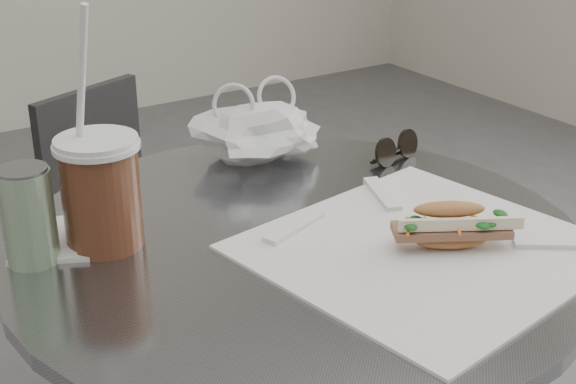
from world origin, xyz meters
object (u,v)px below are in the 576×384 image
chair_far (142,259)px  drink_can (28,216)px  sunglasses (396,150)px  iced_coffee (101,190)px  banh_mi (450,226)px

chair_far → drink_can: (-0.40, -0.67, 0.48)m
chair_far → sunglasses: (0.19, -0.65, 0.44)m
iced_coffee → sunglasses: (0.50, 0.02, -0.06)m
iced_coffee → sunglasses: iced_coffee is taller
chair_far → iced_coffee: bearing=42.8°
chair_far → drink_can: bearing=36.5°
banh_mi → iced_coffee: 0.44m
chair_far → drink_can: 0.92m
sunglasses → drink_can: size_ratio=0.86×
sunglasses → drink_can: bearing=169.0°
chair_far → sunglasses: size_ratio=6.68×
iced_coffee → drink_can: iced_coffee is taller
banh_mi → iced_coffee: size_ratio=0.61×
sunglasses → banh_mi: bearing=-130.0°
iced_coffee → sunglasses: 0.50m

